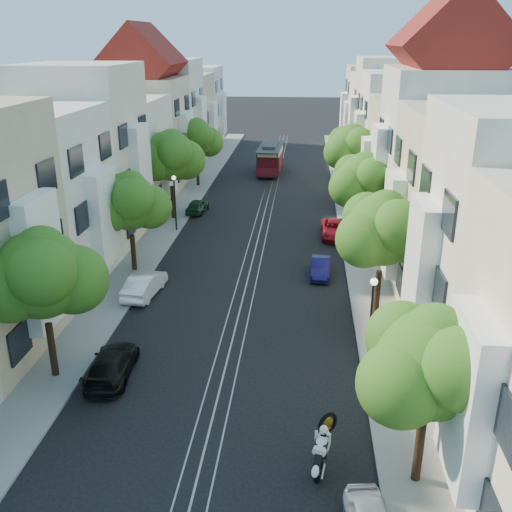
% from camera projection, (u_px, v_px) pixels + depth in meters
% --- Properties ---
extents(ground, '(200.00, 200.00, 0.00)m').
position_uv_depth(ground, '(265.00, 211.00, 48.25)').
color(ground, black).
rests_on(ground, ground).
extents(sidewalk_east, '(2.50, 80.00, 0.12)m').
position_uv_depth(sidewalk_east, '(351.00, 212.00, 47.64)').
color(sidewalk_east, gray).
rests_on(sidewalk_east, ground).
extents(sidewalk_west, '(2.50, 80.00, 0.12)m').
position_uv_depth(sidewalk_west, '(181.00, 208.00, 48.82)').
color(sidewalk_west, gray).
rests_on(sidewalk_west, ground).
extents(rail_left, '(0.06, 80.00, 0.02)m').
position_uv_depth(rail_left, '(259.00, 211.00, 48.29)').
color(rail_left, gray).
rests_on(rail_left, ground).
extents(rail_slot, '(0.06, 80.00, 0.02)m').
position_uv_depth(rail_slot, '(265.00, 211.00, 48.25)').
color(rail_slot, gray).
rests_on(rail_slot, ground).
extents(rail_right, '(0.06, 80.00, 0.02)m').
position_uv_depth(rail_right, '(272.00, 211.00, 48.20)').
color(rail_right, gray).
rests_on(rail_right, ground).
extents(lane_line, '(0.08, 80.00, 0.01)m').
position_uv_depth(lane_line, '(265.00, 211.00, 48.25)').
color(lane_line, tan).
rests_on(lane_line, ground).
extents(townhouses_east, '(7.75, 72.00, 12.00)m').
position_uv_depth(townhouses_east, '(414.00, 152.00, 45.36)').
color(townhouses_east, beige).
rests_on(townhouses_east, ground).
extents(townhouses_west, '(7.75, 72.00, 11.76)m').
position_uv_depth(townhouses_west, '(123.00, 149.00, 47.31)').
color(townhouses_west, silver).
rests_on(townhouses_west, ground).
extents(tree_e_a, '(4.72, 3.87, 6.27)m').
position_uv_depth(tree_e_a, '(431.00, 367.00, 17.23)').
color(tree_e_a, black).
rests_on(tree_e_a, ground).
extents(tree_e_b, '(4.93, 4.08, 6.68)m').
position_uv_depth(tree_e_b, '(384.00, 231.00, 28.27)').
color(tree_e_b, black).
rests_on(tree_e_b, ground).
extents(tree_e_c, '(4.84, 3.99, 6.52)m').
position_uv_depth(tree_e_c, '(364.00, 182.00, 38.55)').
color(tree_e_c, black).
rests_on(tree_e_c, ground).
extents(tree_e_d, '(5.01, 4.16, 6.85)m').
position_uv_depth(tree_e_d, '(352.00, 148.00, 48.69)').
color(tree_e_d, black).
rests_on(tree_e_d, ground).
extents(tree_w_a, '(4.93, 4.08, 6.68)m').
position_uv_depth(tree_w_a, '(43.00, 276.00, 22.93)').
color(tree_w_a, black).
rests_on(tree_w_a, ground).
extents(tree_w_b, '(4.72, 3.87, 6.27)m').
position_uv_depth(tree_w_b, '(130.00, 204.00, 34.21)').
color(tree_w_b, black).
rests_on(tree_w_b, ground).
extents(tree_w_c, '(5.13, 4.28, 7.09)m').
position_uv_depth(tree_w_c, '(171.00, 157.00, 44.20)').
color(tree_w_c, black).
rests_on(tree_w_c, ground).
extents(tree_w_d, '(4.84, 3.99, 6.52)m').
position_uv_depth(tree_w_d, '(197.00, 139.00, 54.60)').
color(tree_w_d, black).
rests_on(tree_w_d, ground).
extents(lamp_east, '(0.32, 0.32, 4.16)m').
position_uv_depth(lamp_east, '(372.00, 309.00, 24.40)').
color(lamp_east, black).
rests_on(lamp_east, ground).
extents(lamp_west, '(0.32, 0.32, 4.16)m').
position_uv_depth(lamp_west, '(175.00, 195.00, 42.16)').
color(lamp_west, black).
rests_on(lamp_west, ground).
extents(sportbike_rider, '(0.92, 2.06, 1.79)m').
position_uv_depth(sportbike_rider, '(322.00, 445.00, 19.05)').
color(sportbike_rider, black).
rests_on(sportbike_rider, ground).
extents(cable_car, '(2.64, 7.63, 2.90)m').
position_uv_depth(cable_car, '(270.00, 157.00, 61.32)').
color(cable_car, black).
rests_on(cable_car, ground).
extents(parked_car_e_mid, '(1.27, 3.29, 1.07)m').
position_uv_depth(parked_car_e_mid, '(321.00, 268.00, 34.93)').
color(parked_car_e_mid, '#110D43').
rests_on(parked_car_e_mid, ground).
extents(parked_car_e_far, '(1.97, 4.26, 1.18)m').
position_uv_depth(parked_car_e_far, '(335.00, 229.00, 41.76)').
color(parked_car_e_far, maroon).
rests_on(parked_car_e_far, ground).
extents(parked_car_w_near, '(1.96, 4.27, 1.21)m').
position_uv_depth(parked_car_w_near, '(112.00, 364.00, 24.46)').
color(parked_car_w_near, black).
rests_on(parked_car_w_near, ground).
extents(parked_car_w_mid, '(1.80, 4.07, 1.30)m').
position_uv_depth(parked_car_w_mid, '(145.00, 284.00, 32.26)').
color(parked_car_w_mid, white).
rests_on(parked_car_w_mid, ground).
extents(parked_car_w_far, '(1.69, 3.49, 1.15)m').
position_uv_depth(parked_car_w_far, '(197.00, 206.00, 47.60)').
color(parked_car_w_far, '#163822').
rests_on(parked_car_w_far, ground).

